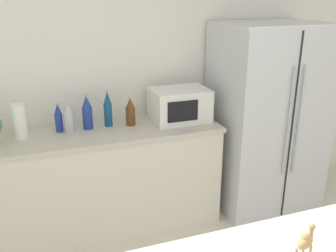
# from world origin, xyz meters

# --- Properties ---
(wall_back) EXTENTS (8.00, 0.06, 2.55)m
(wall_back) POSITION_xyz_m (0.00, 2.73, 1.27)
(wall_back) COLOR white
(wall_back) RESTS_ON ground_plane
(back_counter) EXTENTS (1.97, 0.63, 0.89)m
(back_counter) POSITION_xyz_m (-0.39, 2.40, 0.45)
(back_counter) COLOR silver
(back_counter) RESTS_ON ground_plane
(refrigerator) EXTENTS (0.94, 0.76, 1.71)m
(refrigerator) POSITION_xyz_m (1.13, 2.31, 0.85)
(refrigerator) COLOR silver
(refrigerator) RESTS_ON ground_plane
(paper_towel_roll) EXTENTS (0.10, 0.10, 0.27)m
(paper_towel_roll) POSITION_xyz_m (-0.99, 2.42, 1.03)
(paper_towel_roll) COLOR white
(paper_towel_roll) RESTS_ON back_counter
(microwave) EXTENTS (0.48, 0.37, 0.28)m
(microwave) POSITION_xyz_m (0.31, 2.42, 1.03)
(microwave) COLOR white
(microwave) RESTS_ON back_counter
(back_bottle_0) EXTENTS (0.08, 0.08, 0.24)m
(back_bottle_0) POSITION_xyz_m (-0.13, 2.44, 1.01)
(back_bottle_0) COLOR brown
(back_bottle_0) RESTS_ON back_counter
(back_bottle_1) EXTENTS (0.07, 0.07, 0.31)m
(back_bottle_1) POSITION_xyz_m (-0.31, 2.48, 1.04)
(back_bottle_1) COLOR navy
(back_bottle_1) RESTS_ON back_counter
(back_bottle_2) EXTENTS (0.06, 0.06, 0.24)m
(back_bottle_2) POSITION_xyz_m (-0.71, 2.48, 1.01)
(back_bottle_2) COLOR navy
(back_bottle_2) RESTS_ON back_counter
(back_bottle_3) EXTENTS (0.08, 0.08, 0.26)m
(back_bottle_3) POSITION_xyz_m (-0.63, 2.44, 1.01)
(back_bottle_3) COLOR #B2B7BC
(back_bottle_3) RESTS_ON back_counter
(back_bottle_4) EXTENTS (0.08, 0.08, 0.29)m
(back_bottle_4) POSITION_xyz_m (-0.48, 2.47, 1.03)
(back_bottle_4) COLOR navy
(back_bottle_4) RESTS_ON back_counter
(camel_figurine) EXTENTS (0.11, 0.08, 0.13)m
(camel_figurine) POSITION_xyz_m (0.07, 0.48, 1.06)
(camel_figurine) COLOR tan
(camel_figurine) RESTS_ON bar_counter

